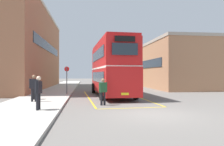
% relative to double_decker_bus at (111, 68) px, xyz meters
% --- Properties ---
extents(ground_plane, '(135.60, 135.60, 0.00)m').
position_rel_double_decker_bus_xyz_m(ground_plane, '(0.91, 5.29, -2.51)').
color(ground_plane, '#66605B').
extents(sidewalk_left, '(4.00, 57.60, 0.14)m').
position_rel_double_decker_bus_xyz_m(sidewalk_left, '(-5.59, 7.69, -2.44)').
color(sidewalk_left, '#B2ADA3').
rests_on(sidewalk_left, ground).
extents(brick_building_left, '(5.32, 23.59, 10.31)m').
position_rel_double_decker_bus_xyz_m(brick_building_left, '(-9.79, 10.83, 2.65)').
color(brick_building_left, '#9E6647').
rests_on(brick_building_left, ground).
extents(depot_building_right, '(8.25, 16.41, 6.41)m').
position_rel_double_decker_bus_xyz_m(depot_building_right, '(10.47, 11.04, 0.70)').
color(depot_building_right, '#AD7A56').
rests_on(depot_building_right, ground).
extents(double_decker_bus, '(3.30, 10.28, 4.75)m').
position_rel_double_decker_bus_xyz_m(double_decker_bus, '(0.00, 0.00, 0.00)').
color(double_decker_bus, black).
rests_on(double_decker_bus, ground).
extents(single_deck_bus, '(2.85, 8.21, 3.02)m').
position_rel_double_decker_bus_xyz_m(single_deck_bus, '(3.46, 19.54, -0.88)').
color(single_deck_bus, black).
rests_on(single_deck_bus, ground).
extents(pedestrian_boarding, '(0.52, 0.39, 1.67)m').
position_rel_double_decker_bus_xyz_m(pedestrian_boarding, '(-1.21, -5.72, -1.55)').
color(pedestrian_boarding, black).
rests_on(pedestrian_boarding, ground).
extents(pedestrian_waiting_near, '(0.58, 0.27, 1.75)m').
position_rel_double_decker_bus_xyz_m(pedestrian_waiting_near, '(-5.65, -4.48, -1.36)').
color(pedestrian_waiting_near, black).
rests_on(pedestrian_waiting_near, sidewalk_left).
extents(pedestrian_waiting_far, '(0.30, 0.56, 1.70)m').
position_rel_double_decker_bus_xyz_m(pedestrian_waiting_far, '(-4.66, -7.95, -1.39)').
color(pedestrian_waiting_far, black).
rests_on(pedestrian_waiting_far, sidewalk_left).
extents(litter_bin, '(0.47, 0.47, 0.89)m').
position_rel_double_decker_bus_xyz_m(litter_bin, '(-5.88, -3.15, -1.92)').
color(litter_bin, black).
rests_on(litter_bin, sidewalk_left).
extents(bus_stop_sign, '(0.44, 0.08, 2.47)m').
position_rel_double_decker_bus_xyz_m(bus_stop_sign, '(-3.97, 0.74, -0.87)').
color(bus_stop_sign, '#4C4C51').
rests_on(bus_stop_sign, sidewalk_left).
extents(bay_marking_yellow, '(4.94, 12.39, 0.01)m').
position_rel_double_decker_bus_xyz_m(bay_marking_yellow, '(0.05, -1.91, -2.51)').
color(bay_marking_yellow, gold).
rests_on(bay_marking_yellow, ground).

